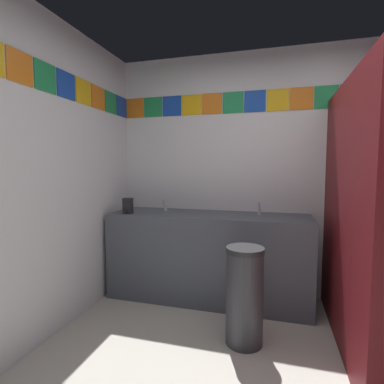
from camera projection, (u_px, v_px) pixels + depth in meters
wall_back at (287, 174)px, 3.10m from camera, size 3.66×0.09×2.57m
vanity_counter at (208, 255)px, 3.05m from camera, size 2.02×0.59×0.88m
faucet_left at (165, 206)px, 3.24m from camera, size 0.04×0.10×0.14m
faucet_right at (259, 210)px, 2.96m from camera, size 0.04×0.10×0.14m
soap_dispenser at (128, 206)px, 3.06m from camera, size 0.09×0.09×0.16m
stall_divider at (379, 222)px, 1.94m from camera, size 0.92×1.56×2.00m
trash_bin at (245, 296)px, 2.27m from camera, size 0.29×0.29×0.76m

